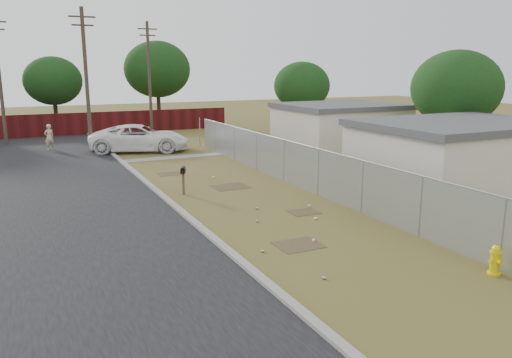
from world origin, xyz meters
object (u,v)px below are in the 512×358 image
fire_hydrant (495,260)px  pickup_truck (140,138)px  mailbox (183,172)px  pedestrian (49,137)px

fire_hydrant → pickup_truck: size_ratio=0.14×
mailbox → pedestrian: (-4.33, 15.17, -0.10)m
fire_hydrant → mailbox: bearing=112.0°
mailbox → pickup_truck: 12.19m
fire_hydrant → pickup_truck: (-3.81, 23.90, 0.47)m
pickup_truck → pedestrian: 6.08m
mailbox → pedestrian: pedestrian is taller
fire_hydrant → pickup_truck: pickup_truck is taller
fire_hydrant → mailbox: (-4.75, 11.75, 0.57)m
pickup_truck → pedestrian: bearing=79.1°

